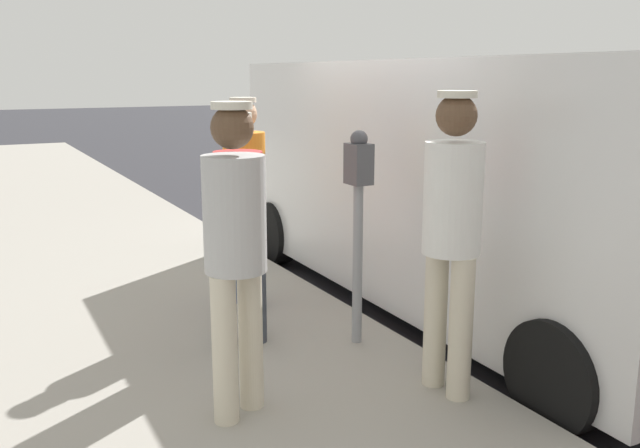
% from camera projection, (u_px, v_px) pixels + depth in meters
% --- Properties ---
extents(ground_plane, '(80.00, 80.00, 0.00)m').
position_uv_depth(ground_plane, '(451.00, 308.00, 6.15)').
color(ground_plane, '#2D2D33').
extents(sidewalk_slab, '(5.00, 32.00, 0.15)m').
position_uv_depth(sidewalk_slab, '(29.00, 380.00, 4.52)').
color(sidewalk_slab, '#9E998E').
rests_on(sidewalk_slab, ground).
extents(parking_meter_near, '(0.14, 0.18, 1.52)m').
position_uv_depth(parking_meter_near, '(358.00, 201.00, 4.76)').
color(parking_meter_near, gray).
rests_on(parking_meter_near, sidewalk_slab).
extents(pedestrian_in_orange, '(0.34, 0.35, 1.71)m').
position_uv_depth(pedestrian_in_orange, '(245.00, 189.00, 5.57)').
color(pedestrian_in_orange, '#4C608C').
rests_on(pedestrian_in_orange, sidewalk_slab).
extents(pedestrian_in_gray, '(0.34, 0.34, 1.75)m').
position_uv_depth(pedestrian_in_gray, '(235.00, 241.00, 3.71)').
color(pedestrian_in_gray, beige).
rests_on(pedestrian_in_gray, sidewalk_slab).
extents(pedestrian_in_red, '(0.34, 0.34, 1.64)m').
position_uv_depth(pedestrian_in_red, '(239.00, 215.00, 4.78)').
color(pedestrian_in_red, '#383D47').
rests_on(pedestrian_in_red, sidewalk_slab).
extents(pedestrian_in_white, '(0.34, 0.36, 1.80)m').
position_uv_depth(pedestrian_in_white, '(452.00, 224.00, 3.99)').
color(pedestrian_in_white, beige).
rests_on(pedestrian_in_white, sidewalk_slab).
extents(parked_van, '(2.20, 5.23, 2.15)m').
position_uv_depth(parked_van, '(469.00, 178.00, 5.99)').
color(parked_van, white).
rests_on(parked_van, ground).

